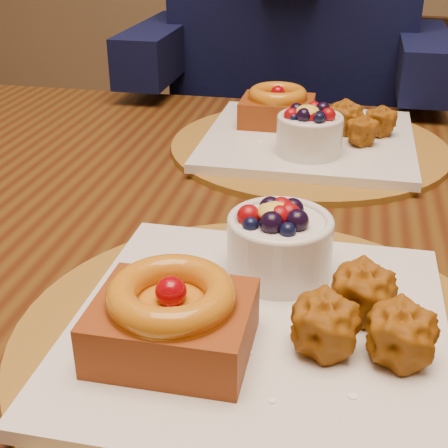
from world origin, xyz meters
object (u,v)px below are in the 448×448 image
(dining_table, at_px, (287,279))
(place_setting_far, at_px, (307,135))
(place_setting_near, at_px, (257,313))
(chair_far, at_px, (344,194))

(dining_table, height_order, place_setting_far, place_setting_far)
(place_setting_near, bearing_deg, chair_far, 86.46)
(place_setting_far, bearing_deg, place_setting_near, -90.07)
(dining_table, xyz_separation_m, chair_far, (0.05, 0.72, -0.21))
(chair_far, bearing_deg, place_setting_far, -91.89)
(place_setting_far, distance_m, chair_far, 0.59)
(dining_table, height_order, chair_far, chair_far)
(chair_far, bearing_deg, dining_table, -89.78)
(dining_table, bearing_deg, chair_far, 85.63)
(dining_table, distance_m, chair_far, 0.75)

